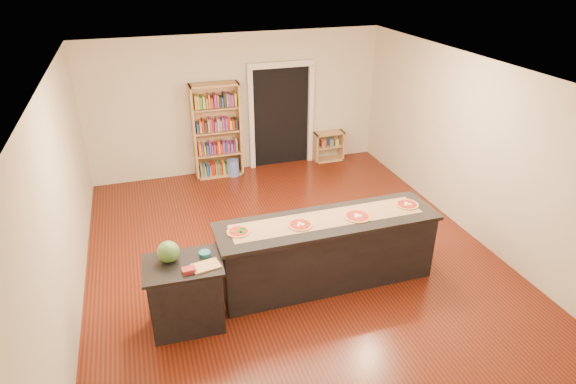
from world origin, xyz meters
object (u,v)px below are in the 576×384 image
object	(u,v)px
side_counter	(186,294)
low_shelf	(328,146)
waste_bin	(233,168)
bookshelf	(217,131)
watermelon	(168,252)
kitchen_island	(327,251)

from	to	relation	value
side_counter	low_shelf	size ratio (longest dim) A/B	1.40
waste_bin	bookshelf	bearing A→B (deg)	156.11
watermelon	kitchen_island	bearing A→B (deg)	5.22
side_counter	waste_bin	xyz separation A→B (m)	(1.46, 4.19, -0.29)
side_counter	watermelon	xyz separation A→B (m)	(-0.14, 0.10, 0.58)
bookshelf	low_shelf	bearing A→B (deg)	0.69
bookshelf	side_counter	bearing A→B (deg)	-105.57
kitchen_island	low_shelf	bearing A→B (deg)	67.41
kitchen_island	side_counter	world-z (taller)	kitchen_island
bookshelf	low_shelf	distance (m)	2.52
waste_bin	low_shelf	bearing A→B (deg)	3.83
low_shelf	waste_bin	distance (m)	2.19
bookshelf	watermelon	distance (m)	4.41
kitchen_island	watermelon	world-z (taller)	watermelon
low_shelf	kitchen_island	bearing A→B (deg)	-112.56
kitchen_island	bookshelf	bearing A→B (deg)	100.70
side_counter	kitchen_island	bearing A→B (deg)	11.28
side_counter	bookshelf	world-z (taller)	bookshelf
side_counter	waste_bin	size ratio (longest dim) A/B	2.69
kitchen_island	side_counter	xyz separation A→B (m)	(-1.96, -0.29, -0.04)
bookshelf	low_shelf	size ratio (longest dim) A/B	2.91
kitchen_island	bookshelf	world-z (taller)	bookshelf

